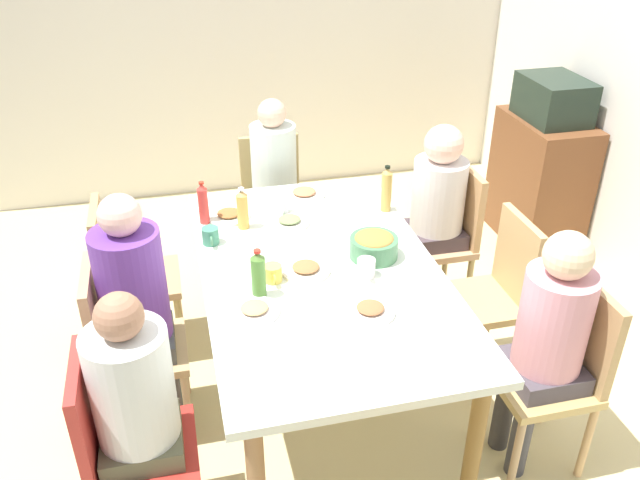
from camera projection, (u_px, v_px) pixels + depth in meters
ground_plane at (320, 393)px, 3.44m from camera, size 6.21×6.21×0.00m
wall_left at (238, 28)px, 5.02m from camera, size 0.12×4.51×2.60m
dining_table at (320, 282)px, 3.09m from camera, size 1.84×1.08×0.77m
chair_0 at (120, 443)px, 2.48m from camera, size 0.40×0.40×0.90m
person_0 at (138, 402)px, 2.41m from camera, size 0.30×0.30×1.17m
chair_1 at (560, 366)px, 2.86m from camera, size 0.40×0.40×0.90m
person_1 at (549, 333)px, 2.74m from camera, size 0.30×0.30×1.18m
chair_2 at (495, 289)px, 3.37m from camera, size 0.40×0.40×0.90m
chair_4 at (447, 232)px, 3.89m from camera, size 0.40×0.40×0.90m
person_4 at (436, 203)px, 3.77m from camera, size 0.30×0.30×1.18m
chair_5 at (273, 198)px, 4.28m from camera, size 0.40×0.40×0.90m
person_5 at (275, 176)px, 4.10m from camera, size 0.30×0.30×1.20m
chair_6 at (125, 271)px, 3.51m from camera, size 0.40×0.40×0.90m
chair_7 at (123, 342)px, 3.00m from camera, size 0.40×0.40×0.90m
person_7 at (136, 299)px, 2.90m from camera, size 0.30×0.30×1.25m
plate_0 at (304, 194)px, 3.70m from camera, size 0.24×0.24×0.04m
plate_1 at (229, 215)px, 3.47m from camera, size 0.22×0.22×0.04m
plate_2 at (289, 222)px, 3.41m from camera, size 0.21×0.21×0.04m
plate_3 at (370, 310)px, 2.74m from camera, size 0.21×0.21×0.04m
plate_4 at (306, 269)px, 3.02m from camera, size 0.23×0.23×0.04m
plate_5 at (255, 310)px, 2.74m from camera, size 0.21×0.21×0.04m
bowl_0 at (374, 245)px, 3.11m from camera, size 0.23×0.23×0.12m
cup_0 at (366, 268)px, 2.97m from camera, size 0.12×0.08×0.08m
cup_1 at (281, 206)px, 3.50m from camera, size 0.12×0.08×0.08m
cup_2 at (211, 236)px, 3.23m from camera, size 0.12×0.08×0.08m
cup_3 at (273, 274)px, 2.94m from camera, size 0.12×0.08×0.08m
bottle_0 at (243, 209)px, 3.33m from camera, size 0.06×0.06×0.22m
bottle_1 at (386, 190)px, 3.49m from camera, size 0.06×0.06×0.26m
bottle_2 at (203, 204)px, 3.38m from camera, size 0.05×0.05×0.23m
bottle_3 at (258, 275)px, 2.80m from camera, size 0.06×0.06×0.23m
side_cabinet at (539, 180)px, 4.65m from camera, size 0.70×0.44×0.90m
microwave at (554, 99)px, 4.36m from camera, size 0.48×0.36×0.28m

